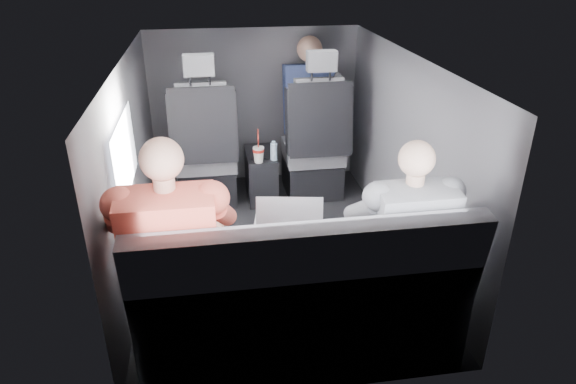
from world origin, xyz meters
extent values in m
plane|color=black|center=(0.00, 0.00, 0.00)|extent=(2.60, 2.60, 0.00)
plane|color=#B2B2AD|center=(0.00, 0.00, 1.35)|extent=(2.60, 2.60, 0.00)
cube|color=#56565B|center=(-0.90, 0.00, 0.68)|extent=(0.02, 2.60, 1.35)
cube|color=#56565B|center=(0.90, 0.00, 0.68)|extent=(0.02, 2.60, 1.35)
cube|color=#56565B|center=(0.00, 1.30, 0.68)|extent=(1.80, 0.02, 1.35)
cube|color=#56565B|center=(0.00, -1.30, 0.68)|extent=(1.80, 0.02, 1.35)
cube|color=white|center=(-0.88, -0.30, 0.90)|extent=(0.02, 0.75, 0.42)
cube|color=black|center=(0.45, 0.67, 0.80)|extent=(0.35, 0.11, 0.59)
cube|color=black|center=(-0.45, 0.92, 0.15)|extent=(0.46, 0.48, 0.30)
cube|color=slate|center=(-0.45, 0.90, 0.38)|extent=(0.48, 0.46, 0.14)
cube|color=slate|center=(-0.45, 0.70, 0.75)|extent=(0.38, 0.18, 0.61)
cube|color=black|center=(-0.67, 0.70, 0.72)|extent=(0.08, 0.21, 0.53)
cube|color=black|center=(-0.23, 0.70, 0.72)|extent=(0.08, 0.21, 0.53)
cube|color=black|center=(-0.45, 0.64, 0.74)|extent=(0.50, 0.11, 0.58)
cube|color=slate|center=(-0.45, 0.66, 1.19)|extent=(0.22, 0.10, 0.15)
cube|color=black|center=(0.45, 0.92, 0.15)|extent=(0.46, 0.48, 0.30)
cube|color=slate|center=(0.45, 0.90, 0.38)|extent=(0.48, 0.46, 0.14)
cube|color=slate|center=(0.45, 0.70, 0.75)|extent=(0.38, 0.18, 0.61)
cube|color=black|center=(0.23, 0.70, 0.72)|extent=(0.08, 0.21, 0.53)
cube|color=black|center=(0.67, 0.70, 0.72)|extent=(0.08, 0.21, 0.53)
cube|color=black|center=(0.45, 0.64, 0.74)|extent=(0.50, 0.11, 0.58)
cube|color=slate|center=(0.45, 0.66, 1.19)|extent=(0.22, 0.10, 0.15)
cube|color=black|center=(0.00, 0.88, 0.20)|extent=(0.24, 0.48, 0.40)
cylinder|color=black|center=(-0.05, 0.76, 0.41)|extent=(0.09, 0.09, 0.01)
cylinder|color=black|center=(0.06, 0.76, 0.41)|extent=(0.09, 0.09, 0.01)
cube|color=slate|center=(0.00, -1.02, 0.23)|extent=(1.60, 0.50, 0.45)
cube|color=slate|center=(0.00, -1.25, 0.68)|extent=(1.60, 0.17, 0.47)
cylinder|color=red|center=(-0.03, 0.69, 0.50)|extent=(0.09, 0.09, 0.02)
cylinder|color=white|center=(-0.03, 0.69, 0.52)|extent=(0.09, 0.09, 0.01)
cylinder|color=red|center=(-0.03, 0.69, 0.60)|extent=(0.01, 0.01, 0.15)
cylinder|color=#AED7EC|center=(0.09, 0.72, 0.47)|extent=(0.06, 0.06, 0.14)
cylinder|color=#AED7EC|center=(0.09, 0.72, 0.55)|extent=(0.03, 0.03, 0.02)
cube|color=white|center=(-0.62, -0.75, 0.59)|extent=(0.36, 0.31, 0.02)
cube|color=silver|center=(-0.62, -0.76, 0.60)|extent=(0.28, 0.19, 0.00)
cube|color=white|center=(-0.62, -0.68, 0.60)|extent=(0.10, 0.08, 0.00)
cube|color=white|center=(-0.62, -0.89, 0.70)|extent=(0.31, 0.16, 0.22)
cube|color=silver|center=(-0.62, -0.88, 0.70)|extent=(0.27, 0.13, 0.18)
cube|color=silver|center=(-0.03, -0.69, 0.59)|extent=(0.38, 0.29, 0.02)
cube|color=silver|center=(-0.03, -0.71, 0.60)|extent=(0.30, 0.18, 0.00)
cube|color=silver|center=(-0.03, -0.62, 0.60)|extent=(0.11, 0.07, 0.00)
cube|color=silver|center=(-0.03, -0.84, 0.71)|extent=(0.35, 0.13, 0.23)
cube|color=silver|center=(-0.03, -0.83, 0.71)|extent=(0.30, 0.11, 0.19)
cube|color=black|center=(0.48, -0.77, 0.59)|extent=(0.36, 0.30, 0.02)
cube|color=black|center=(0.48, -0.79, 0.60)|extent=(0.28, 0.19, 0.00)
cube|color=black|center=(0.48, -0.71, 0.60)|extent=(0.10, 0.07, 0.00)
cube|color=black|center=(0.48, -0.91, 0.70)|extent=(0.31, 0.16, 0.21)
cube|color=silver|center=(0.48, -0.90, 0.70)|extent=(0.27, 0.13, 0.18)
cube|color=#343338|center=(-0.72, -0.90, 0.52)|extent=(0.15, 0.45, 0.13)
cube|color=#343338|center=(-0.49, -0.90, 0.52)|extent=(0.15, 0.45, 0.13)
cube|color=#343338|center=(-0.72, -0.66, 0.23)|extent=(0.13, 0.13, 0.45)
cube|color=#343338|center=(-0.49, -0.66, 0.23)|extent=(0.13, 0.13, 0.45)
cube|color=#D35045|center=(-0.60, -1.10, 0.77)|extent=(0.41, 0.28, 0.56)
sphere|color=tan|center=(-0.60, -1.07, 1.17)|extent=(0.18, 0.18, 0.18)
cylinder|color=tan|center=(-0.81, -0.82, 0.68)|extent=(0.12, 0.28, 0.12)
cylinder|color=tan|center=(-0.40, -0.82, 0.68)|extent=(0.12, 0.28, 0.12)
cube|color=navy|center=(0.41, -0.90, 0.51)|extent=(0.14, 0.41, 0.12)
cube|color=navy|center=(0.62, -0.90, 0.51)|extent=(0.14, 0.41, 0.12)
cube|color=navy|center=(0.41, -0.69, 0.23)|extent=(0.12, 0.12, 0.45)
cube|color=navy|center=(0.62, -0.69, 0.23)|extent=(0.12, 0.12, 0.45)
cube|color=slate|center=(0.51, -1.10, 0.74)|extent=(0.37, 0.25, 0.51)
sphere|color=#D1A98E|center=(0.51, -1.07, 1.10)|extent=(0.17, 0.17, 0.17)
cylinder|color=#D1A98E|center=(0.33, -0.82, 0.65)|extent=(0.10, 0.26, 0.11)
cylinder|color=#D1A98E|center=(0.70, -0.82, 0.65)|extent=(0.10, 0.26, 0.11)
cube|color=navy|center=(0.44, 1.08, 0.78)|extent=(0.42, 0.27, 0.61)
sphere|color=tan|center=(0.44, 1.10, 1.20)|extent=(0.21, 0.21, 0.21)
cube|color=navy|center=(0.44, 1.14, 0.49)|extent=(0.36, 0.42, 0.13)
camera|label=1|loc=(-0.39, -3.09, 1.97)|focal=32.00mm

